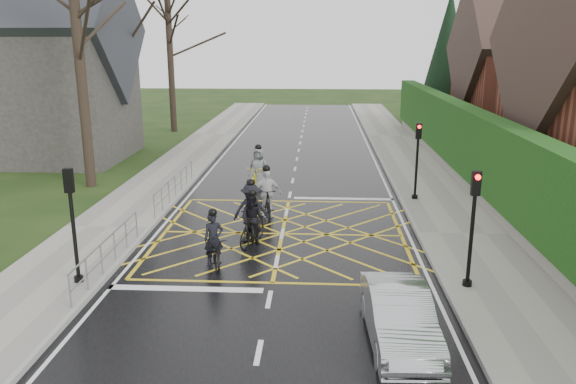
# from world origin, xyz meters

# --- Properties ---
(ground) EXTENTS (120.00, 120.00, 0.00)m
(ground) POSITION_xyz_m (0.00, 0.00, 0.00)
(ground) COLOR black
(ground) RESTS_ON ground
(road) EXTENTS (9.00, 80.00, 0.01)m
(road) POSITION_xyz_m (0.00, 0.00, 0.01)
(road) COLOR black
(road) RESTS_ON ground
(sidewalk_right) EXTENTS (3.00, 80.00, 0.15)m
(sidewalk_right) POSITION_xyz_m (6.00, 0.00, 0.07)
(sidewalk_right) COLOR gray
(sidewalk_right) RESTS_ON ground
(sidewalk_left) EXTENTS (3.00, 80.00, 0.15)m
(sidewalk_left) POSITION_xyz_m (-6.00, 0.00, 0.07)
(sidewalk_left) COLOR gray
(sidewalk_left) RESTS_ON ground
(stone_wall) EXTENTS (0.50, 38.00, 0.70)m
(stone_wall) POSITION_xyz_m (7.75, 6.00, 0.35)
(stone_wall) COLOR slate
(stone_wall) RESTS_ON ground
(hedge) EXTENTS (0.90, 38.00, 2.80)m
(hedge) POSITION_xyz_m (7.75, 6.00, 2.10)
(hedge) COLOR #113C10
(hedge) RESTS_ON stone_wall
(house_far) EXTENTS (9.80, 8.80, 10.30)m
(house_far) POSITION_xyz_m (14.75, 18.00, 4.36)
(house_far) COLOR brown
(house_far) RESTS_ON ground
(conifer) EXTENTS (4.60, 4.60, 10.00)m
(conifer) POSITION_xyz_m (10.75, 26.00, 4.99)
(conifer) COLOR black
(conifer) RESTS_ON ground
(church) EXTENTS (8.80, 7.80, 11.00)m
(church) POSITION_xyz_m (-13.54, 12.00, 4.93)
(church) COLOR #2D2B28
(church) RESTS_ON ground
(tree_near) EXTENTS (9.24, 9.24, 11.44)m
(tree_near) POSITION_xyz_m (-9.00, 6.00, 7.91)
(tree_near) COLOR black
(tree_near) RESTS_ON ground
(tree_far) EXTENTS (8.40, 8.40, 10.40)m
(tree_far) POSITION_xyz_m (-9.30, 22.00, 7.19)
(tree_far) COLOR black
(tree_far) RESTS_ON ground
(railing_south) EXTENTS (0.05, 5.04, 1.03)m
(railing_south) POSITION_xyz_m (-4.65, -3.50, 0.78)
(railing_south) COLOR slate
(railing_south) RESTS_ON ground
(railing_north) EXTENTS (0.05, 6.04, 1.03)m
(railing_north) POSITION_xyz_m (-4.65, 4.00, 0.79)
(railing_north) COLOR slate
(railing_north) RESTS_ON ground
(traffic_light_ne) EXTENTS (0.24, 0.31, 3.21)m
(traffic_light_ne) POSITION_xyz_m (5.10, 4.20, 1.66)
(traffic_light_ne) COLOR black
(traffic_light_ne) RESTS_ON ground
(traffic_light_se) EXTENTS (0.24, 0.31, 3.21)m
(traffic_light_se) POSITION_xyz_m (5.10, -4.20, 1.66)
(traffic_light_se) COLOR black
(traffic_light_se) RESTS_ON ground
(traffic_light_sw) EXTENTS (0.24, 0.31, 3.21)m
(traffic_light_sw) POSITION_xyz_m (-5.10, -4.50, 1.66)
(traffic_light_sw) COLOR black
(traffic_light_sw) RESTS_ON ground
(cyclist_rear) EXTENTS (1.21, 1.85, 1.70)m
(cyclist_rear) POSITION_xyz_m (-1.81, -2.83, 0.55)
(cyclist_rear) COLOR black
(cyclist_rear) RESTS_ON ground
(cyclist_back) EXTENTS (1.05, 1.89, 1.83)m
(cyclist_back) POSITION_xyz_m (-0.88, -1.06, 0.69)
(cyclist_back) COLOR black
(cyclist_back) RESTS_ON ground
(cyclist_mid) EXTENTS (1.27, 2.10, 1.95)m
(cyclist_mid) POSITION_xyz_m (-1.03, -0.22, 0.71)
(cyclist_mid) COLOR black
(cyclist_mid) RESTS_ON ground
(cyclist_front) EXTENTS (1.13, 2.03, 1.96)m
(cyclist_front) POSITION_xyz_m (-0.70, 1.89, 0.72)
(cyclist_front) COLOR black
(cyclist_front) RESTS_ON ground
(cyclist_lead) EXTENTS (1.10, 2.15, 2.00)m
(cyclist_lead) POSITION_xyz_m (-1.43, 5.89, 0.69)
(cyclist_lead) COLOR yellow
(cyclist_lead) RESTS_ON ground
(car) EXTENTS (1.46, 3.75, 1.22)m
(car) POSITION_xyz_m (2.96, -6.90, 0.61)
(car) COLOR #AEB2B5
(car) RESTS_ON ground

